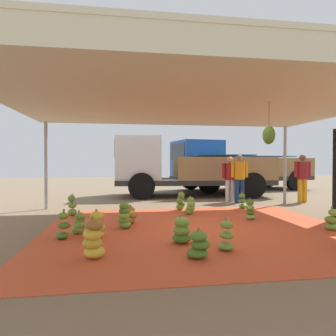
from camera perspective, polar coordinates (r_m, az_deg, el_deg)
name	(u,v)px	position (r m, az deg, el deg)	size (l,w,h in m)	color
ground_plane	(174,208)	(9.23, 1.18, -7.56)	(40.00, 40.00, 0.00)	#7F6B51
tarp_orange	(198,229)	(6.34, 5.82, -11.52)	(6.27, 5.53, 0.01)	#D1512D
tent_canopy	(200,104)	(6.22, 6.14, 12.03)	(8.00, 7.00, 2.65)	#9EA0A5
banana_bunch_0	(72,206)	(8.21, -17.77, -6.92)	(0.32, 0.33, 0.56)	#6B9E38
banana_bunch_1	(79,224)	(6.12, -16.55, -10.12)	(0.33, 0.30, 0.45)	#6B9E38
banana_bunch_2	(124,216)	(6.38, -8.31, -9.08)	(0.35, 0.34, 0.59)	#60932D
banana_bunch_3	(226,237)	(4.91, 11.06, -12.69)	(0.34, 0.35, 0.52)	#75A83D
banana_bunch_4	(181,201)	(8.71, 2.42, -6.37)	(0.35, 0.34, 0.56)	#60932D
banana_bunch_5	(97,226)	(5.64, -13.43, -10.67)	(0.38, 0.38, 0.53)	gold
banana_bunch_6	(182,231)	(5.22, 2.60, -11.89)	(0.45, 0.45, 0.48)	#477523
banana_bunch_7	(242,202)	(9.24, 13.95, -6.23)	(0.31, 0.29, 0.50)	#60932D
banana_bunch_8	(63,227)	(5.80, -19.32, -10.50)	(0.32, 0.32, 0.54)	#477523
banana_bunch_10	(332,220)	(7.00, 28.68, -8.74)	(0.33, 0.33, 0.48)	#6B9E38
banana_bunch_11	(130,216)	(6.82, -7.22, -8.99)	(0.36, 0.35, 0.43)	#996628
banana_bunch_12	(190,206)	(7.95, 4.25, -7.30)	(0.36, 0.34, 0.50)	#60932D
banana_bunch_13	(199,245)	(4.48, 5.84, -14.44)	(0.43, 0.43, 0.44)	#477523
banana_bunch_14	(250,211)	(7.55, 15.35, -7.81)	(0.27, 0.28, 0.53)	#75A83D
banana_bunch_15	(93,240)	(4.54, -13.99, -13.15)	(0.41, 0.40, 0.60)	gold
cargo_truck_main	(186,167)	(12.35, 3.47, 0.11)	(6.39, 2.73, 2.40)	#2D2D2D
cargo_truck_far	(236,166)	(15.34, 12.80, 0.31)	(7.22, 3.51, 2.40)	#2D2D2D
worker_0	(240,175)	(10.58, 13.45, -1.25)	(0.60, 0.37, 1.65)	navy
worker_1	(303,174)	(11.33, 24.22, -1.13)	(0.61, 0.37, 1.66)	orange
worker_2	(230,176)	(10.68, 11.71, -1.42)	(0.58, 0.36, 1.59)	silver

